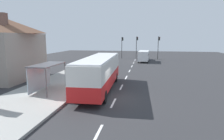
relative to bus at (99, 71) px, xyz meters
name	(u,v)px	position (x,y,z in m)	size (l,w,h in m)	color
ground_plane	(128,71)	(1.71, 11.44, -1.86)	(56.00, 92.00, 0.04)	#2D2D30
sidewalk_platform	(52,88)	(-4.69, -0.56, -1.75)	(6.20, 30.00, 0.18)	#999993
lane_stripe_seg_0	(98,134)	(1.96, -8.56, -1.84)	(0.16, 2.20, 0.01)	silver
lane_stripe_seg_1	(113,103)	(1.96, -3.56, -1.84)	(0.16, 2.20, 0.01)	silver
lane_stripe_seg_2	(121,87)	(1.96, 1.44, -1.84)	(0.16, 2.20, 0.01)	silver
lane_stripe_seg_3	(126,77)	(1.96, 6.44, -1.84)	(0.16, 2.20, 0.01)	silver
lane_stripe_seg_4	(130,71)	(1.96, 11.44, -1.84)	(0.16, 2.20, 0.01)	silver
lane_stripe_seg_5	(132,66)	(1.96, 16.44, -1.84)	(0.16, 2.20, 0.01)	silver
lane_stripe_seg_6	(134,63)	(1.96, 21.44, -1.84)	(0.16, 2.20, 0.01)	silver
lane_stripe_seg_7	(135,60)	(1.96, 26.44, -1.84)	(0.16, 2.20, 0.01)	silver
bus	(99,71)	(0.00, 0.00, 0.00)	(2.89, 11.09, 3.21)	red
white_van	(144,56)	(3.91, 23.31, -0.50)	(2.25, 5.29, 2.30)	white
sedan_near	(144,57)	(4.02, 27.00, -1.05)	(2.01, 4.48, 1.52)	navy
recycling_bin_yellow	(76,82)	(-2.49, 0.15, -1.19)	(0.52, 0.52, 0.95)	yellow
recycling_bin_red	(78,81)	(-2.49, 0.85, -1.19)	(0.52, 0.52, 0.95)	red
traffic_light_near_side	(159,44)	(7.21, 28.63, 1.68)	(0.49, 0.28, 5.33)	#2D2D2D
traffic_light_far_side	(122,44)	(-1.39, 29.43, 1.63)	(0.49, 0.28, 5.24)	#2D2D2D
traffic_light_median	(137,44)	(2.11, 30.23, 1.69)	(0.49, 0.28, 5.34)	#2D2D2D
bus_shelter	(44,70)	(-4.70, -1.77, 0.25)	(1.80, 4.00, 2.50)	#4C4C51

